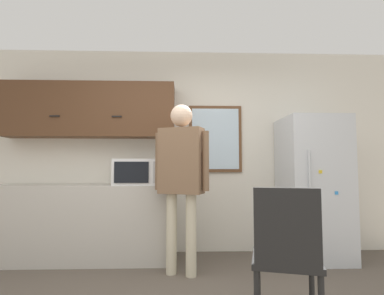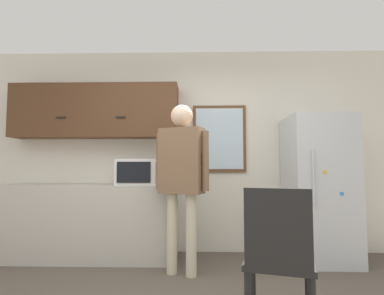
{
  "view_description": "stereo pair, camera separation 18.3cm",
  "coord_description": "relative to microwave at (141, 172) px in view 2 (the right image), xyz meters",
  "views": [
    {
      "loc": [
        0.07,
        -1.98,
        1.1
      ],
      "look_at": [
        0.18,
        1.12,
        1.32
      ],
      "focal_mm": 28.0,
      "sensor_mm": 36.0,
      "label": 1
    },
    {
      "loc": [
        0.25,
        -1.98,
        1.1
      ],
      "look_at": [
        0.18,
        1.12,
        1.32
      ],
      "focal_mm": 28.0,
      "sensor_mm": 36.0,
      "label": 2
    }
  ],
  "objects": [
    {
      "name": "back_wall",
      "position": [
        0.45,
        0.45,
        0.3
      ],
      "size": [
        6.0,
        0.06,
        2.7
      ],
      "color": "silver",
      "rests_on": "ground_plane"
    },
    {
      "name": "counter",
      "position": [
        -0.67,
        0.1,
        -0.6
      ],
      "size": [
        2.17,
        0.64,
        0.9
      ],
      "color": "#BCB7AD",
      "rests_on": "ground_plane"
    },
    {
      "name": "upper_cabinets",
      "position": [
        -0.67,
        0.26,
        0.79
      ],
      "size": [
        2.17,
        0.34,
        0.7
      ],
      "color": "#51331E"
    },
    {
      "name": "microwave",
      "position": [
        0.0,
        0.0,
        0.0
      ],
      "size": [
        0.55,
        0.41,
        0.31
      ],
      "color": "white",
      "rests_on": "counter"
    },
    {
      "name": "person",
      "position": [
        0.51,
        -0.44,
        0.04
      ],
      "size": [
        0.57,
        0.37,
        1.78
      ],
      "rotation": [
        0.0,
        0.0,
        -0.37
      ],
      "color": "beige",
      "rests_on": "ground_plane"
    },
    {
      "name": "refrigerator",
      "position": [
        2.13,
        0.05,
        -0.19
      ],
      "size": [
        0.72,
        0.75,
        1.73
      ],
      "color": "silver",
      "rests_on": "ground_plane"
    },
    {
      "name": "chair",
      "position": [
        1.22,
        -1.57,
        -0.52
      ],
      "size": [
        0.56,
        0.56,
        0.97
      ],
      "rotation": [
        0.0,
        0.0,
        2.87
      ],
      "color": "black",
      "rests_on": "ground_plane"
    },
    {
      "name": "window",
      "position": [
        0.97,
        0.41,
        0.44
      ],
      "size": [
        0.71,
        0.05,
        0.9
      ],
      "color": "brown"
    }
  ]
}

